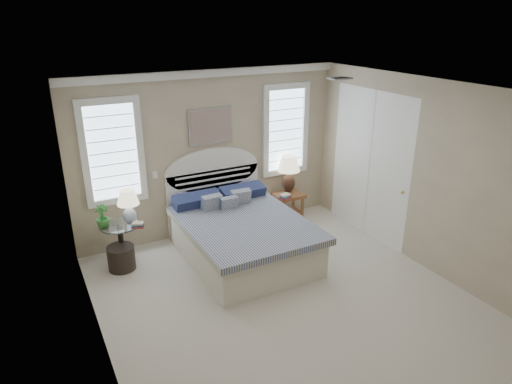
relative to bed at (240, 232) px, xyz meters
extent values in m
cube|color=beige|center=(0.00, -1.46, -0.39)|extent=(4.50, 5.00, 0.01)
cube|color=white|center=(0.00, -1.46, 2.31)|extent=(4.50, 5.00, 0.01)
cube|color=#C3B492|center=(0.00, 1.04, 0.96)|extent=(4.50, 0.02, 2.70)
cube|color=#C3B492|center=(-2.25, -1.46, 0.96)|extent=(0.02, 5.00, 2.70)
cube|color=#C3B492|center=(2.25, -1.46, 0.96)|extent=(0.02, 5.00, 2.70)
cube|color=white|center=(0.00, 1.00, 2.25)|extent=(4.50, 0.08, 0.12)
cube|color=#B2B2B2|center=(1.20, -0.66, 2.29)|extent=(0.30, 0.20, 0.02)
cube|color=white|center=(-0.95, 1.03, 0.76)|extent=(0.08, 0.01, 0.12)
cube|color=silver|center=(-1.55, 1.02, 1.21)|extent=(0.90, 0.06, 1.60)
cube|color=silver|center=(1.40, 1.02, 1.21)|extent=(0.90, 0.06, 1.60)
cube|color=silver|center=(0.00, 1.00, 1.43)|extent=(0.74, 0.04, 0.58)
cube|color=white|center=(2.23, -0.26, 0.81)|extent=(0.02, 1.80, 2.40)
cube|color=silver|center=(0.00, -0.13, -0.11)|extent=(1.60, 2.10, 0.55)
cube|color=navy|center=(0.00, -0.18, 0.20)|extent=(1.72, 2.15, 0.10)
cube|color=white|center=(0.00, 0.98, 0.16)|extent=(1.62, 0.08, 1.10)
cube|color=navy|center=(-0.40, 0.70, 0.34)|extent=(0.75, 0.31, 0.23)
cube|color=navy|center=(0.40, 0.70, 0.34)|extent=(0.75, 0.31, 0.23)
cube|color=#344776|center=(-0.25, 0.47, 0.32)|extent=(0.33, 0.20, 0.34)
cube|color=#344776|center=(0.25, 0.47, 0.32)|extent=(0.33, 0.20, 0.34)
cube|color=#344776|center=(0.00, 0.37, 0.30)|extent=(0.28, 0.14, 0.29)
cylinder|color=black|center=(-1.65, 0.59, -0.37)|extent=(0.32, 0.32, 0.03)
cylinder|color=black|center=(-1.65, 0.59, -0.09)|extent=(0.08, 0.08, 0.60)
cylinder|color=silver|center=(-1.65, 0.59, 0.23)|extent=(0.56, 0.56, 0.02)
cube|color=brown|center=(1.30, 0.69, 0.11)|extent=(0.50, 0.40, 0.06)
cube|color=brown|center=(1.30, 0.69, -0.21)|extent=(0.44, 0.34, 0.03)
cube|color=brown|center=(1.10, 0.54, -0.15)|extent=(0.04, 0.04, 0.47)
cube|color=brown|center=(1.10, 0.84, -0.15)|extent=(0.04, 0.04, 0.47)
cube|color=brown|center=(1.50, 0.54, -0.15)|extent=(0.04, 0.04, 0.47)
cube|color=brown|center=(1.50, 0.84, -0.15)|extent=(0.04, 0.04, 0.47)
cylinder|color=black|center=(-1.70, 0.43, -0.21)|extent=(0.51, 0.51, 0.36)
cylinder|color=white|center=(-1.49, 0.57, 0.26)|extent=(0.13, 0.13, 0.03)
ellipsoid|color=white|center=(-1.49, 0.57, 0.36)|extent=(0.24, 0.24, 0.24)
cylinder|color=gold|center=(-1.49, 0.57, 0.51)|extent=(0.03, 0.03, 0.09)
cylinder|color=black|center=(1.37, 0.83, 0.16)|extent=(0.16, 0.16, 0.03)
ellipsoid|color=black|center=(1.37, 0.83, 0.29)|extent=(0.29, 0.29, 0.31)
cylinder|color=gold|center=(1.37, 0.83, 0.48)|extent=(0.04, 0.04, 0.11)
imported|color=#336F2C|center=(-1.87, 0.60, 0.42)|extent=(0.23, 0.23, 0.35)
cube|color=maroon|center=(-1.43, 0.39, 0.26)|extent=(0.20, 0.17, 0.02)
cube|color=navy|center=(-1.43, 0.39, 0.28)|extent=(0.19, 0.16, 0.02)
cube|color=beige|center=(-1.43, 0.39, 0.30)|extent=(0.18, 0.15, 0.02)
cube|color=maroon|center=(1.14, 0.54, 0.16)|extent=(0.22, 0.19, 0.02)
cube|color=navy|center=(1.14, 0.54, 0.18)|extent=(0.21, 0.18, 0.02)
cube|color=beige|center=(1.14, 0.54, 0.21)|extent=(0.19, 0.17, 0.02)
camera|label=1|loc=(-2.70, -5.62, 3.09)|focal=32.00mm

